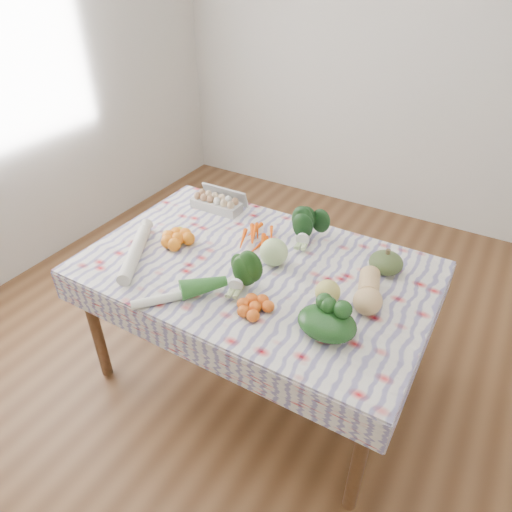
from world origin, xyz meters
TOP-DOWN VIEW (x-y plane):
  - ground at (0.00, 0.00)m, footprint 4.50×4.50m
  - wall_back at (0.00, 2.25)m, footprint 4.00×0.04m
  - dining_table at (0.00, 0.00)m, footprint 1.60×1.00m
  - tablecloth at (0.00, 0.00)m, footprint 1.66×1.06m
  - egg_carton at (-0.48, 0.36)m, footprint 0.30×0.12m
  - carrot_bunch at (-0.10, 0.19)m, footprint 0.21×0.20m
  - kale_bunch at (0.11, 0.32)m, footprint 0.21×0.19m
  - kabocha_squash at (0.55, 0.27)m, footprint 0.21×0.21m
  - cabbage at (0.07, 0.06)m, footprint 0.16×0.16m
  - butternut_squash at (0.55, 0.03)m, footprint 0.19×0.29m
  - orange_cluster at (-0.44, -0.04)m, footprint 0.27×0.27m
  - broccoli at (0.01, -0.17)m, footprint 0.20×0.20m
  - mandarin_cluster at (0.16, -0.28)m, footprint 0.23×0.23m
  - grapefruit at (0.40, -0.07)m, footprint 0.14×0.14m
  - spinach_bag at (0.47, -0.25)m, footprint 0.29×0.26m
  - daikon at (-0.54, -0.25)m, footprint 0.28×0.43m
  - leek at (-0.16, -0.39)m, footprint 0.30×0.34m

SIDE VIEW (x-z plane):
  - ground at x=0.00m, z-range 0.00..0.00m
  - dining_table at x=0.00m, z-range 0.30..1.05m
  - tablecloth at x=0.00m, z-range 0.75..0.76m
  - carrot_bunch at x=-0.10m, z-range 0.76..0.80m
  - leek at x=-0.16m, z-range 0.76..0.81m
  - mandarin_cluster at x=0.16m, z-range 0.76..0.82m
  - daikon at x=-0.54m, z-range 0.76..0.83m
  - orange_cluster at x=-0.44m, z-range 0.76..0.83m
  - egg_carton at x=-0.48m, z-range 0.76..0.84m
  - kabocha_squash at x=0.55m, z-range 0.76..0.87m
  - spinach_bag at x=0.47m, z-range 0.76..0.87m
  - grapefruit at x=0.40m, z-range 0.76..0.87m
  - broccoli at x=0.01m, z-range 0.76..0.88m
  - butternut_squash at x=0.55m, z-range 0.76..0.88m
  - cabbage at x=0.07m, z-range 0.76..0.90m
  - kale_bunch at x=0.11m, z-range 0.76..0.92m
  - wall_back at x=0.00m, z-range 0.00..2.80m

